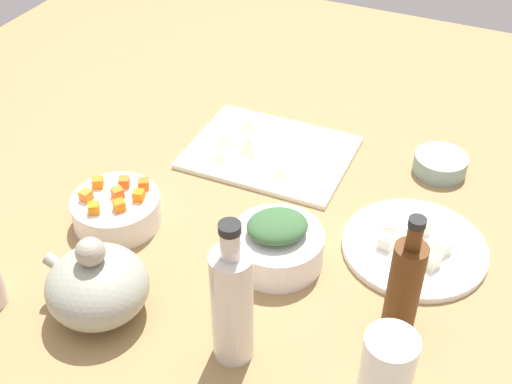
# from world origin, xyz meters

# --- Properties ---
(tabletop) EXTENTS (1.90, 1.90, 0.03)m
(tabletop) POSITION_xyz_m (0.00, 0.00, 0.01)
(tabletop) COLOR #98784A
(tabletop) RESTS_ON ground
(cutting_board) EXTENTS (0.32, 0.25, 0.01)m
(cutting_board) POSITION_xyz_m (0.05, -0.18, 0.03)
(cutting_board) COLOR white
(cutting_board) RESTS_ON tabletop
(plate_tofu) EXTENTS (0.24, 0.24, 0.01)m
(plate_tofu) POSITION_xyz_m (-0.28, -0.03, 0.04)
(plate_tofu) COLOR white
(plate_tofu) RESTS_ON tabletop
(bowl_greens) EXTENTS (0.15, 0.15, 0.06)m
(bowl_greens) POSITION_xyz_m (-0.08, 0.09, 0.06)
(bowl_greens) COLOR white
(bowl_greens) RESTS_ON tabletop
(bowl_carrots) EXTENTS (0.15, 0.15, 0.05)m
(bowl_carrots) POSITION_xyz_m (0.21, 0.12, 0.06)
(bowl_carrots) COLOR white
(bowl_carrots) RESTS_ON tabletop
(bowl_small_side) EXTENTS (0.10, 0.10, 0.04)m
(bowl_small_side) POSITION_xyz_m (-0.27, -0.26, 0.05)
(bowl_small_side) COLOR #82A199
(bowl_small_side) RESTS_ON tabletop
(teapot) EXTENTS (0.17, 0.15, 0.14)m
(teapot) POSITION_xyz_m (0.12, 0.30, 0.09)
(teapot) COLOR #9A9D8D
(teapot) RESTS_ON tabletop
(bottle_0) EXTENTS (0.05, 0.05, 0.22)m
(bottle_0) POSITION_xyz_m (-0.30, 0.15, 0.12)
(bottle_0) COLOR #532C0F
(bottle_0) RESTS_ON tabletop
(bottle_2) EXTENTS (0.06, 0.06, 0.24)m
(bottle_2) POSITION_xyz_m (-0.10, 0.29, 0.13)
(bottle_2) COLOR silver
(bottle_2) RESTS_ON tabletop
(drinking_glass_0) EXTENTS (0.07, 0.07, 0.13)m
(drinking_glass_0) POSITION_xyz_m (-0.31, 0.28, 0.09)
(drinking_glass_0) COLOR white
(drinking_glass_0) RESTS_ON tabletop
(carrot_cube_0) EXTENTS (0.03, 0.03, 0.02)m
(carrot_cube_0) POSITION_xyz_m (0.19, 0.14, 0.09)
(carrot_cube_0) COLOR orange
(carrot_cube_0) RESTS_ON bowl_carrots
(carrot_cube_1) EXTENTS (0.02, 0.02, 0.02)m
(carrot_cube_1) POSITION_xyz_m (0.25, 0.14, 0.09)
(carrot_cube_1) COLOR orange
(carrot_cube_1) RESTS_ON bowl_carrots
(carrot_cube_2) EXTENTS (0.02, 0.02, 0.02)m
(carrot_cube_2) POSITION_xyz_m (0.21, 0.08, 0.09)
(carrot_cube_2) COLOR orange
(carrot_cube_2) RESTS_ON bowl_carrots
(carrot_cube_3) EXTENTS (0.02, 0.02, 0.02)m
(carrot_cube_3) POSITION_xyz_m (0.26, 0.10, 0.09)
(carrot_cube_3) COLOR orange
(carrot_cube_3) RESTS_ON bowl_carrots
(carrot_cube_4) EXTENTS (0.02, 0.02, 0.02)m
(carrot_cube_4) POSITION_xyz_m (0.21, 0.12, 0.09)
(carrot_cube_4) COLOR orange
(carrot_cube_4) RESTS_ON bowl_carrots
(carrot_cube_5) EXTENTS (0.02, 0.02, 0.02)m
(carrot_cube_5) POSITION_xyz_m (0.17, 0.11, 0.09)
(carrot_cube_5) COLOR orange
(carrot_cube_5) RESTS_ON bowl_carrots
(carrot_cube_6) EXTENTS (0.02, 0.02, 0.02)m
(carrot_cube_6) POSITION_xyz_m (0.22, 0.17, 0.09)
(carrot_cube_6) COLOR orange
(carrot_cube_6) RESTS_ON bowl_carrots
(carrot_cube_7) EXTENTS (0.02, 0.02, 0.02)m
(carrot_cube_7) POSITION_xyz_m (0.18, 0.08, 0.09)
(carrot_cube_7) COLOR orange
(carrot_cube_7) RESTS_ON bowl_carrots
(chopped_greens_mound) EXTENTS (0.13, 0.13, 0.03)m
(chopped_greens_mound) POSITION_xyz_m (-0.08, 0.09, 0.11)
(chopped_greens_mound) COLOR #386137
(chopped_greens_mound) RESTS_ON bowl_greens
(tofu_cube_0) EXTENTS (0.03, 0.03, 0.02)m
(tofu_cube_0) POSITION_xyz_m (-0.28, -0.06, 0.05)
(tofu_cube_0) COLOR white
(tofu_cube_0) RESTS_ON plate_tofu
(tofu_cube_1) EXTENTS (0.02, 0.02, 0.02)m
(tofu_cube_1) POSITION_xyz_m (-0.28, -0.01, 0.05)
(tofu_cube_1) COLOR white
(tofu_cube_1) RESTS_ON plate_tofu
(tofu_cube_2) EXTENTS (0.02, 0.02, 0.02)m
(tofu_cube_2) POSITION_xyz_m (-0.24, 0.00, 0.05)
(tofu_cube_2) COLOR white
(tofu_cube_2) RESTS_ON plate_tofu
(tofu_cube_3) EXTENTS (0.03, 0.03, 0.02)m
(tofu_cube_3) POSITION_xyz_m (-0.23, -0.04, 0.05)
(tofu_cube_3) COLOR white
(tofu_cube_3) RESTS_ON plate_tofu
(tofu_cube_4) EXTENTS (0.03, 0.03, 0.02)m
(tofu_cube_4) POSITION_xyz_m (-0.32, -0.03, 0.05)
(tofu_cube_4) COLOR white
(tofu_cube_4) RESTS_ON plate_tofu
(tofu_cube_5) EXTENTS (0.02, 0.02, 0.02)m
(tofu_cube_5) POSITION_xyz_m (-0.27, 0.03, 0.05)
(tofu_cube_5) COLOR #EDE7CE
(tofu_cube_5) RESTS_ON plate_tofu
(tofu_cube_6) EXTENTS (0.03, 0.03, 0.02)m
(tofu_cube_6) POSITION_xyz_m (-0.32, 0.01, 0.05)
(tofu_cube_6) COLOR white
(tofu_cube_6) RESTS_ON plate_tofu
(dumpling_0) EXTENTS (0.06, 0.06, 0.03)m
(dumpling_0) POSITION_xyz_m (0.08, -0.16, 0.06)
(dumpling_0) COLOR beige
(dumpling_0) RESTS_ON cutting_board
(dumpling_1) EXTENTS (0.06, 0.05, 0.02)m
(dumpling_1) POSITION_xyz_m (0.01, -0.11, 0.05)
(dumpling_1) COLOR beige
(dumpling_1) RESTS_ON cutting_board
(dumpling_2) EXTENTS (0.06, 0.06, 0.03)m
(dumpling_2) POSITION_xyz_m (0.14, -0.16, 0.05)
(dumpling_2) COLOR beige
(dumpling_2) RESTS_ON cutting_board
(dumpling_3) EXTENTS (0.06, 0.06, 0.02)m
(dumpling_3) POSITION_xyz_m (0.01, -0.21, 0.05)
(dumpling_3) COLOR beige
(dumpling_3) RESTS_ON cutting_board
(dumpling_4) EXTENTS (0.06, 0.06, 0.02)m
(dumpling_4) POSITION_xyz_m (0.12, -0.11, 0.05)
(dumpling_4) COLOR beige
(dumpling_4) RESTS_ON cutting_board
(dumpling_5) EXTENTS (0.07, 0.07, 0.03)m
(dumpling_5) POSITION_xyz_m (0.12, -0.23, 0.05)
(dumpling_5) COLOR beige
(dumpling_5) RESTS_ON cutting_board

